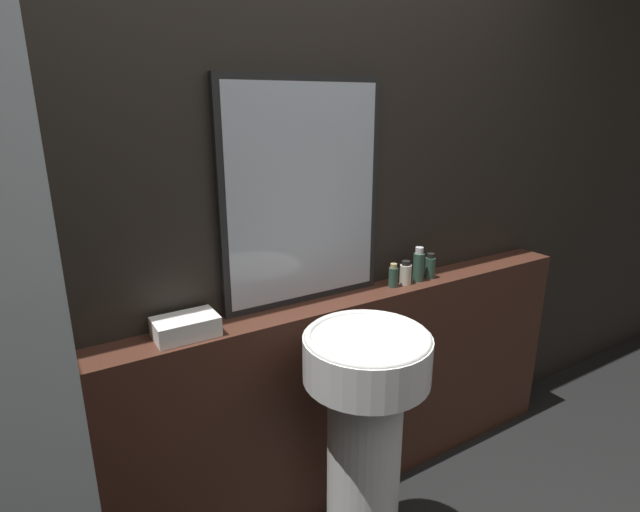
# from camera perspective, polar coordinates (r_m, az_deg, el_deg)

# --- Properties ---
(wall_back) EXTENTS (8.00, 0.06, 2.50)m
(wall_back) POSITION_cam_1_polar(r_m,az_deg,el_deg) (1.95, -2.29, 4.47)
(wall_back) COLOR black
(wall_back) RESTS_ON ground_plane
(vanity_counter) EXTENTS (2.70, 0.17, 0.92)m
(vanity_counter) POSITION_cam_1_polar(r_m,az_deg,el_deg) (2.17, -0.44, -16.91)
(vanity_counter) COLOR #422319
(vanity_counter) RESTS_ON ground_plane
(pedestal_sink) EXTENTS (0.42, 0.42, 0.97)m
(pedestal_sink) POSITION_cam_1_polar(r_m,az_deg,el_deg) (1.83, 5.10, -19.74)
(pedestal_sink) COLOR white
(pedestal_sink) RESTS_ON ground_plane
(mirror) EXTENTS (0.67, 0.03, 0.85)m
(mirror) POSITION_cam_1_polar(r_m,az_deg,el_deg) (1.88, -1.88, 7.05)
(mirror) COLOR black
(mirror) RESTS_ON vanity_counter
(towel_stack) EXTENTS (0.21, 0.13, 0.07)m
(towel_stack) POSITION_cam_1_polar(r_m,az_deg,el_deg) (1.75, -15.10, -7.80)
(towel_stack) COLOR white
(towel_stack) RESTS_ON vanity_counter
(shampoo_bottle) EXTENTS (0.04, 0.04, 0.10)m
(shampoo_bottle) POSITION_cam_1_polar(r_m,az_deg,el_deg) (2.14, 8.37, -2.29)
(shampoo_bottle) COLOR #2D4C3D
(shampoo_bottle) RESTS_ON vanity_counter
(conditioner_bottle) EXTENTS (0.05, 0.05, 0.10)m
(conditioner_bottle) POSITION_cam_1_polar(r_m,az_deg,el_deg) (2.19, 9.75, -1.96)
(conditioner_bottle) COLOR beige
(conditioner_bottle) RESTS_ON vanity_counter
(lotion_bottle) EXTENTS (0.05, 0.05, 0.15)m
(lotion_bottle) POSITION_cam_1_polar(r_m,az_deg,el_deg) (2.23, 11.19, -1.06)
(lotion_bottle) COLOR #2D4C3D
(lotion_bottle) RESTS_ON vanity_counter
(body_wash_bottle) EXTENTS (0.04, 0.04, 0.11)m
(body_wash_bottle) POSITION_cam_1_polar(r_m,az_deg,el_deg) (2.28, 12.47, -1.20)
(body_wash_bottle) COLOR #2D4C3D
(body_wash_bottle) RESTS_ON vanity_counter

